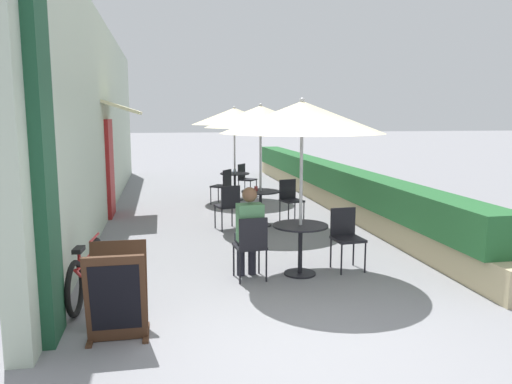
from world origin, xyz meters
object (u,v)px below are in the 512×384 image
object	(u,v)px
patio_table_far	(235,181)
cafe_chair_far_left	(223,184)
cafe_chair_near_left	(251,243)
coffee_cup_mid	(256,189)
cafe_chair_far_right	(245,177)
patio_umbrella_near	(302,117)
cafe_chair_near_right	(346,233)
cafe_chair_mid_left	(229,203)
menu_board	(117,293)
coffee_cup_far	(235,171)
patio_umbrella_mid	(261,117)
cafe_chair_mid_right	(290,197)
patio_table_near	(300,239)
bicycle_leaning	(86,273)
seated_patron_near_left	(249,228)
patio_umbrella_far	(234,116)
patio_table_mid	(260,201)

from	to	relation	value
patio_table_far	cafe_chair_far_left	bearing A→B (deg)	-121.10
cafe_chair_near_left	patio_table_far	xyz separation A→B (m)	(0.71, 6.40, -0.01)
coffee_cup_mid	patio_table_far	distance (m)	3.11
cafe_chair_far_right	cafe_chair_far_left	bearing A→B (deg)	6.06
cafe_chair_far_left	patio_umbrella_near	bearing A→B (deg)	-139.06
cafe_chair_near_right	cafe_chair_far_left	distance (m)	5.61
cafe_chair_mid_left	cafe_chair_far_left	size ratio (longest dim) A/B	1.00
patio_table_far	menu_board	world-z (taller)	menu_board
coffee_cup_far	patio_umbrella_mid	bearing A→B (deg)	-89.11
cafe_chair_near_right	cafe_chair_mid_right	xyz separation A→B (m)	(0.03, 3.26, 0.00)
patio_table_near	coffee_cup_mid	bearing A→B (deg)	90.43
cafe_chair_mid_left	cafe_chair_far_left	world-z (taller)	same
patio_umbrella_near	bicycle_leaning	distance (m)	3.34
patio_umbrella_near	cafe_chair_mid_left	bearing A→B (deg)	102.06
bicycle_leaning	coffee_cup_far	bearing A→B (deg)	73.47
cafe_chair_near_left	cafe_chair_far_left	distance (m)	5.79
coffee_cup_mid	coffee_cup_far	world-z (taller)	same
cafe_chair_far_left	patio_umbrella_mid	bearing A→B (deg)	-133.02
seated_patron_near_left	patio_umbrella_far	distance (m)	6.50
patio_table_mid	patio_umbrella_mid	size ratio (longest dim) A/B	0.31
seated_patron_near_left	coffee_cup_far	xyz separation A→B (m)	(0.73, 6.35, 0.06)
cafe_chair_mid_left	coffee_cup_mid	world-z (taller)	cafe_chair_mid_left
patio_umbrella_far	coffee_cup_far	bearing A→B (deg)	81.19
coffee_cup_mid	cafe_chair_far_right	distance (m)	3.75
patio_umbrella_near	cafe_chair_mid_left	size ratio (longest dim) A/B	2.78
cafe_chair_mid_right	cafe_chair_far_left	bearing A→B (deg)	-78.94
patio_umbrella_mid	seated_patron_near_left	bearing A→B (deg)	-103.92
patio_table_mid	patio_umbrella_far	distance (m)	3.54
cafe_chair_mid_left	menu_board	distance (m)	4.74
patio_umbrella_far	coffee_cup_far	size ratio (longest dim) A/B	26.83
coffee_cup_mid	cafe_chair_far_left	size ratio (longest dim) A/B	0.10
cafe_chair_mid_right	menu_board	size ratio (longest dim) A/B	0.96
patio_umbrella_near	cafe_chair_near_left	distance (m)	1.79
cafe_chair_near_left	menu_board	xyz separation A→B (m)	(-1.60, -1.42, -0.07)
bicycle_leaning	seated_patron_near_left	bearing A→B (deg)	17.65
coffee_cup_mid	patio_table_far	world-z (taller)	coffee_cup_mid
patio_table_far	cafe_chair_far_left	world-z (taller)	cafe_chair_far_left
cafe_chair_mid_right	patio_umbrella_far	xyz separation A→B (m)	(-0.73, 2.87, 1.64)
seated_patron_near_left	cafe_chair_far_right	distance (m)	6.99
cafe_chair_near_right	cafe_chair_far_right	distance (m)	6.75
seated_patron_near_left	patio_table_far	xyz separation A→B (m)	(0.72, 6.29, -0.18)
patio_umbrella_far	coffee_cup_far	distance (m)	1.41
cafe_chair_far_right	menu_board	distance (m)	8.85
patio_table_far	coffee_cup_far	bearing A→B (deg)	81.19
menu_board	bicycle_leaning	bearing A→B (deg)	112.55
cafe_chair_near_right	cafe_chair_mid_left	xyz separation A→B (m)	(-1.32, 2.73, 0.00)
patio_umbrella_far	cafe_chair_far_left	xyz separation A→B (m)	(-0.37, -0.62, -1.64)
cafe_chair_mid_right	cafe_chair_far_right	distance (m)	3.51
patio_umbrella_near	cafe_chair_near_left	xyz separation A→B (m)	(-0.71, -0.14, -1.64)
seated_patron_near_left	patio_table_far	bearing A→B (deg)	78.69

